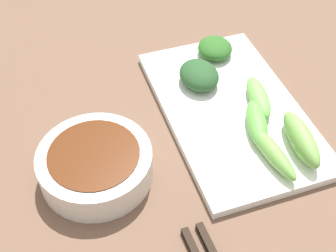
# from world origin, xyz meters

# --- Properties ---
(tabletop) EXTENTS (2.10, 2.10, 0.02)m
(tabletop) POSITION_xyz_m (0.00, 0.00, 0.01)
(tabletop) COLOR brown
(tabletop) RESTS_ON ground
(sauce_bowl) EXTENTS (0.13, 0.13, 0.04)m
(sauce_bowl) POSITION_xyz_m (-0.13, -0.03, 0.04)
(sauce_bowl) COLOR silver
(sauce_bowl) RESTS_ON tabletop
(serving_plate) EXTENTS (0.17, 0.29, 0.01)m
(serving_plate) POSITION_xyz_m (0.07, 0.01, 0.03)
(serving_plate) COLOR white
(serving_plate) RESTS_ON tabletop
(broccoli_stalk_0) EXTENTS (0.04, 0.08, 0.02)m
(broccoli_stalk_0) POSITION_xyz_m (0.10, 0.01, 0.04)
(broccoli_stalk_0) COLOR #6AB54E
(broccoli_stalk_0) RESTS_ON serving_plate
(broccoli_leafy_1) EXTENTS (0.06, 0.07, 0.03)m
(broccoli_leafy_1) POSITION_xyz_m (0.04, 0.07, 0.05)
(broccoli_leafy_1) COLOR #234924
(broccoli_leafy_1) RESTS_ON serving_plate
(broccoli_stalk_2) EXTENTS (0.05, 0.08, 0.02)m
(broccoli_stalk_2) POSITION_xyz_m (0.08, -0.03, 0.04)
(broccoli_stalk_2) COLOR #5CA743
(broccoli_stalk_2) RESTS_ON serving_plate
(broccoli_leafy_3) EXTENTS (0.06, 0.07, 0.02)m
(broccoli_leafy_3) POSITION_xyz_m (0.09, 0.12, 0.04)
(broccoli_leafy_3) COLOR #275C1F
(broccoli_leafy_3) RESTS_ON serving_plate
(broccoli_stalk_4) EXTENTS (0.04, 0.09, 0.03)m
(broccoli_stalk_4) POSITION_xyz_m (0.11, -0.08, 0.05)
(broccoli_stalk_4) COLOR #71A64C
(broccoli_stalk_4) RESTS_ON serving_plate
(broccoli_stalk_5) EXTENTS (0.03, 0.10, 0.02)m
(broccoli_stalk_5) POSITION_xyz_m (0.08, -0.08, 0.04)
(broccoli_stalk_5) COLOR #6BA747
(broccoli_stalk_5) RESTS_ON serving_plate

